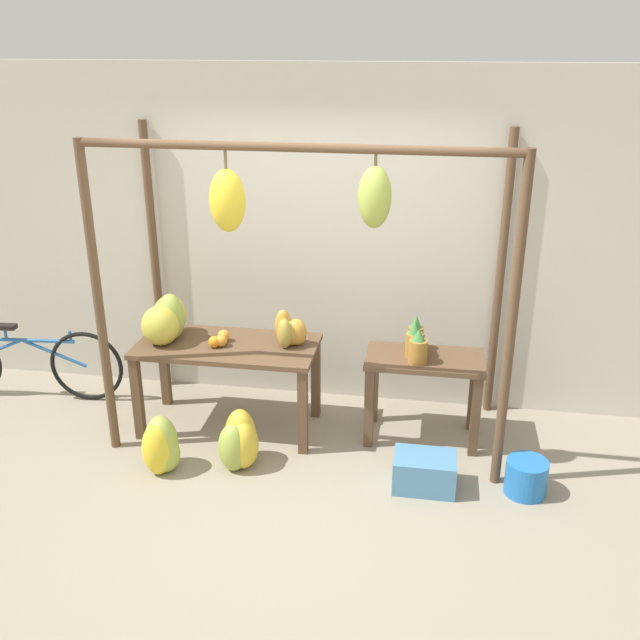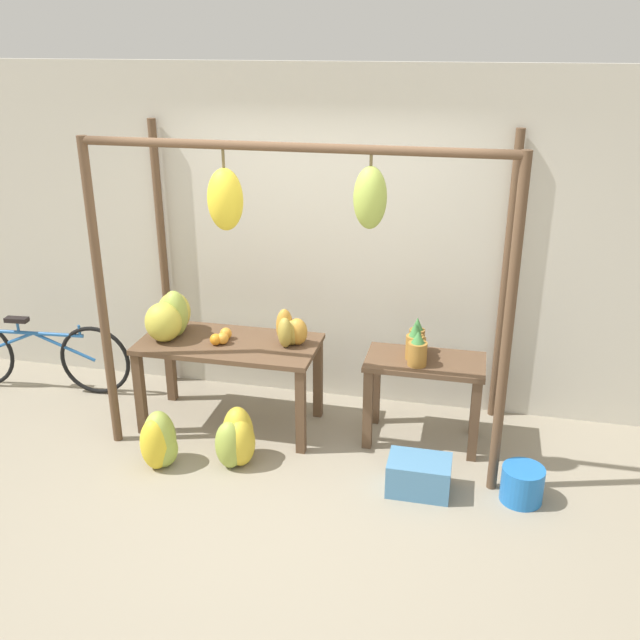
% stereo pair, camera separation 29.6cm
% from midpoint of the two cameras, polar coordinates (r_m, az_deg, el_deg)
% --- Properties ---
extents(ground_plane, '(20.00, 20.00, 0.00)m').
position_cam_midpoint_polar(ground_plane, '(5.10, -1.68, -13.97)').
color(ground_plane, gray).
extents(shop_wall_back, '(8.00, 0.08, 2.80)m').
position_cam_midpoint_polar(shop_wall_back, '(5.93, 2.08, 6.35)').
color(shop_wall_back, beige).
rests_on(shop_wall_back, ground_plane).
extents(stall_awning, '(2.96, 1.22, 2.36)m').
position_cam_midpoint_polar(stall_awning, '(5.01, 0.01, 6.25)').
color(stall_awning, brown).
rests_on(stall_awning, ground_plane).
extents(display_table_main, '(1.41, 0.68, 0.74)m').
position_cam_midpoint_polar(display_table_main, '(5.69, -5.79, -2.83)').
color(display_table_main, brown).
rests_on(display_table_main, ground_plane).
extents(display_table_side, '(0.90, 0.49, 0.70)m').
position_cam_midpoint_polar(display_table_side, '(5.55, 9.86, -4.73)').
color(display_table_side, brown).
rests_on(display_table_side, ground_plane).
extents(banana_pile_on_table, '(0.36, 0.51, 0.38)m').
position_cam_midpoint_polar(banana_pile_on_table, '(5.75, -10.45, 0.29)').
color(banana_pile_on_table, '#9EB247').
rests_on(banana_pile_on_table, display_table_main).
extents(orange_pile, '(0.14, 0.22, 0.10)m').
position_cam_midpoint_polar(orange_pile, '(5.61, -6.36, -1.42)').
color(orange_pile, orange).
rests_on(orange_pile, display_table_main).
extents(pineapple_cluster, '(0.17, 0.38, 0.29)m').
position_cam_midpoint_polar(pineapple_cluster, '(5.44, 9.26, -1.91)').
color(pineapple_cluster, olive).
rests_on(pineapple_cluster, display_table_side).
extents(banana_pile_ground_left, '(0.35, 0.36, 0.44)m').
position_cam_midpoint_polar(banana_pile_ground_left, '(5.41, -11.27, -9.60)').
color(banana_pile_ground_left, '#9EB247').
rests_on(banana_pile_ground_left, ground_plane).
extents(banana_pile_ground_right, '(0.33, 0.40, 0.44)m').
position_cam_midpoint_polar(banana_pile_ground_right, '(5.36, -5.10, -9.52)').
color(banana_pile_ground_right, gold).
rests_on(banana_pile_ground_right, ground_plane).
extents(fruit_crate_white, '(0.44, 0.30, 0.25)m').
position_cam_midpoint_polar(fruit_crate_white, '(5.16, 9.59, -12.18)').
color(fruit_crate_white, '#4C84B2').
rests_on(fruit_crate_white, ground_plane).
extents(blue_bucket, '(0.29, 0.29, 0.25)m').
position_cam_midpoint_polar(blue_bucket, '(5.23, 17.48, -12.45)').
color(blue_bucket, blue).
rests_on(blue_bucket, ground_plane).
extents(parked_bicycle, '(1.73, 0.18, 0.69)m').
position_cam_midpoint_polar(parked_bicycle, '(6.76, -20.57, -2.65)').
color(parked_bicycle, black).
rests_on(parked_bicycle, ground_plane).
extents(papaya_pile, '(0.29, 0.25, 0.28)m').
position_cam_midpoint_polar(papaya_pile, '(5.51, -0.88, -0.87)').
color(papaya_pile, '#B2993D').
rests_on(papaya_pile, display_table_main).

